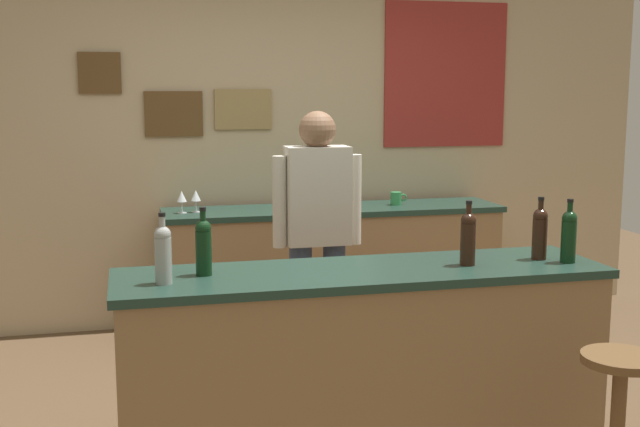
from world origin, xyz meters
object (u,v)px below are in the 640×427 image
object	(u,v)px
wine_bottle_d	(540,232)
wine_glass_b	(196,196)
coffee_mug	(396,198)
wine_bottle_c	(468,237)
wine_glass_c	(331,193)
wine_bottle_b	(203,245)
wine_bottle_e	(569,234)
wine_bottle_a	(163,252)
wine_glass_a	(182,197)
bartender	(317,231)
bar_stool	(618,407)

from	to	relation	value
wine_bottle_d	wine_glass_b	world-z (taller)	wine_bottle_d
wine_glass_b	coffee_mug	size ratio (longest dim) A/B	1.24
wine_bottle_c	wine_glass_c	size ratio (longest dim) A/B	1.97
wine_bottle_b	wine_bottle_e	size ratio (longest dim) A/B	1.00
wine_bottle_a	wine_bottle_d	distance (m)	1.80
wine_bottle_a	wine_glass_a	xyz separation A→B (m)	(0.22, 2.09, -0.05)
wine_bottle_c	wine_glass_a	distance (m)	2.37
wine_bottle_e	wine_bottle_c	bearing A→B (deg)	173.28
bartender	wine_bottle_a	size ratio (longest dim) A/B	5.29
wine_bottle_b	wine_bottle_e	xyz separation A→B (m)	(1.71, -0.15, 0.00)
wine_bottle_b	coffee_mug	world-z (taller)	wine_bottle_b
bartender	wine_bottle_d	xyz separation A→B (m)	(0.88, -0.94, 0.12)
wine_bottle_b	wine_glass_b	bearing A→B (deg)	86.06
wine_glass_a	wine_bottle_e	bearing A→B (deg)	-51.63
bar_stool	coffee_mug	bearing A→B (deg)	89.83
wine_bottle_c	wine_glass_b	bearing A→B (deg)	117.60
bartender	bar_stool	size ratio (longest dim) A/B	2.38
bar_stool	wine_glass_b	distance (m)	3.18
wine_bottle_e	wine_glass_b	bearing A→B (deg)	126.45
bar_stool	wine_bottle_d	size ratio (longest dim) A/B	2.22
bartender	wine_bottle_c	size ratio (longest dim) A/B	5.29
bar_stool	wine_bottle_b	xyz separation A→B (m)	(-1.59, 0.78, 0.60)
bar_stool	wine_bottle_c	xyz separation A→B (m)	(-0.37, 0.69, 0.60)
wine_bottle_a	wine_glass_c	bearing A→B (deg)	58.67
wine_bottle_d	wine_glass_a	distance (m)	2.56
wine_bottle_a	wine_bottle_e	distance (m)	1.90
wine_bottle_c	coffee_mug	bearing A→B (deg)	79.85
wine_bottle_c	wine_bottle_e	bearing A→B (deg)	-6.72
wine_bottle_d	coffee_mug	bearing A→B (deg)	90.52
wine_bottle_b	wine_bottle_c	size ratio (longest dim) A/B	1.00
wine_bottle_a	wine_bottle_b	distance (m)	0.22
bar_stool	wine_bottle_d	world-z (taller)	wine_bottle_d
wine_bottle_e	wine_glass_c	bearing A→B (deg)	106.34
bartender	wine_bottle_c	distance (m)	1.10
wine_bottle_b	bartender	bearing A→B (deg)	50.53
wine_glass_a	wine_glass_c	xyz separation A→B (m)	(1.05, 0.00, 0.00)
wine_bottle_a	wine_bottle_d	world-z (taller)	same
wine_bottle_c	coffee_mug	size ratio (longest dim) A/B	2.45
wine_glass_a	wine_bottle_d	bearing A→B (deg)	-51.97
wine_bottle_c	wine_glass_a	bearing A→B (deg)	119.92
bar_stool	wine_bottle_a	world-z (taller)	wine_bottle_a
wine_glass_a	coffee_mug	bearing A→B (deg)	1.28
wine_glass_b	wine_glass_c	bearing A→B (deg)	-0.97
bartender	wine_glass_a	distance (m)	1.29
bartender	wine_bottle_c	world-z (taller)	bartender
wine_bottle_e	wine_glass_c	size ratio (longest dim) A/B	1.97
bartender	coffee_mug	xyz separation A→B (m)	(0.86, 1.11, 0.01)
wine_bottle_d	wine_glass_b	distance (m)	2.52
wine_glass_c	coffee_mug	world-z (taller)	wine_glass_c
wine_bottle_c	wine_bottle_d	bearing A→B (deg)	5.92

